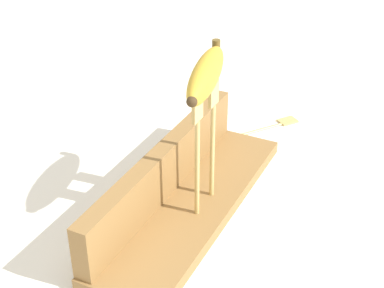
{
  "coord_description": "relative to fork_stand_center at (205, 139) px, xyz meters",
  "views": [
    {
      "loc": [
        -0.64,
        -0.31,
        0.55
      ],
      "look_at": [
        0.0,
        0.0,
        0.12
      ],
      "focal_mm": 53.53,
      "sensor_mm": 36.0,
      "label": 1
    }
  ],
  "objects": [
    {
      "name": "banana_raised_center",
      "position": [
        -0.0,
        -0.0,
        0.1
      ],
      "size": [
        0.18,
        0.07,
        0.04
      ],
      "color": "gold",
      "rests_on": "fork_stand_center"
    },
    {
      "name": "wooden_board",
      "position": [
        -0.0,
        0.02,
        -0.12
      ],
      "size": [
        0.44,
        0.12,
        0.02
      ],
      "primitive_type": "cube",
      "color": "olive",
      "rests_on": "ground"
    },
    {
      "name": "board_backstop",
      "position": [
        -0.0,
        0.07,
        -0.07
      ],
      "size": [
        0.44,
        0.03,
        0.08
      ],
      "primitive_type": "cube",
      "color": "olive",
      "rests_on": "wooden_board"
    },
    {
      "name": "fork_stand_center",
      "position": [
        0.0,
        0.0,
        0.0
      ],
      "size": [
        0.08,
        0.01,
        0.19
      ],
      "color": "tan",
      "rests_on": "wooden_board"
    },
    {
      "name": "fork_fallen_near",
      "position": [
        0.31,
        0.0,
        -0.13
      ],
      "size": [
        0.14,
        0.11,
        0.01
      ],
      "color": "tan",
      "rests_on": "ground"
    },
    {
      "name": "ground_plane",
      "position": [
        -0.0,
        0.02,
        -0.13
      ],
      "size": [
        3.0,
        3.0,
        0.0
      ],
      "primitive_type": "plane",
      "color": "white"
    }
  ]
}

